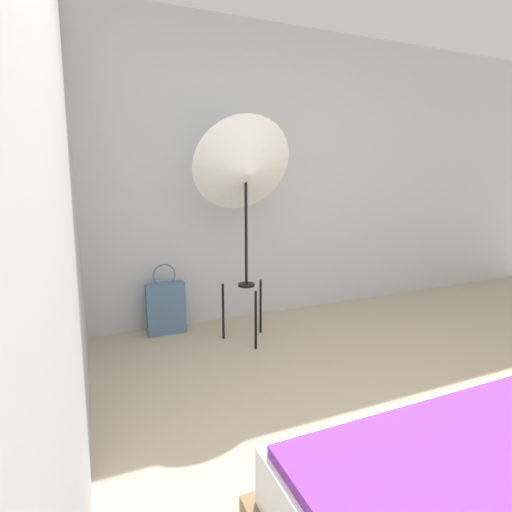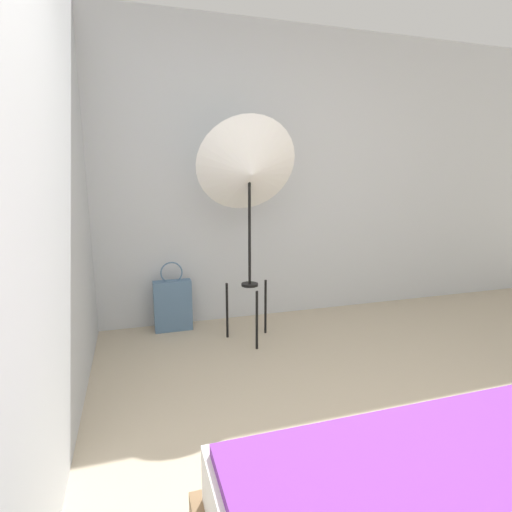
% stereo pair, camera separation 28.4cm
% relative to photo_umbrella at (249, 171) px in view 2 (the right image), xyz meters
% --- Properties ---
extents(wall_back, '(8.00, 0.05, 2.60)m').
position_rel_photo_umbrella_xyz_m(wall_back, '(0.03, 0.56, -0.04)').
color(wall_back, '#B7BCC1').
rests_on(wall_back, ground_plane).
extents(wall_side_left, '(0.05, 8.00, 2.60)m').
position_rel_photo_umbrella_xyz_m(wall_side_left, '(-1.21, -0.90, -0.04)').
color(wall_side_left, '#B7BCC1').
rests_on(wall_side_left, ground_plane).
extents(photo_umbrella, '(0.78, 0.51, 1.74)m').
position_rel_photo_umbrella_xyz_m(photo_umbrella, '(0.00, 0.00, 0.00)').
color(photo_umbrella, black).
rests_on(photo_umbrella, ground_plane).
extents(tote_bag, '(0.32, 0.10, 0.60)m').
position_rel_photo_umbrella_xyz_m(tote_bag, '(-0.57, 0.39, -1.11)').
color(tote_bag, slate).
rests_on(tote_bag, ground_plane).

